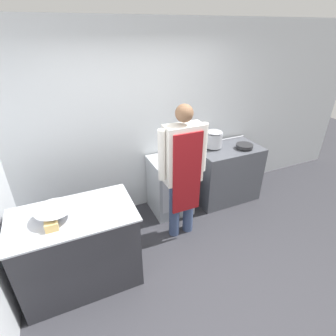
# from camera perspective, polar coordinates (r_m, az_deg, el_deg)

# --- Properties ---
(ground_plane) EXTENTS (14.00, 14.00, 0.00)m
(ground_plane) POSITION_cam_1_polar(r_m,az_deg,el_deg) (3.30, 5.98, -22.94)
(ground_plane) COLOR #2D2D33
(wall_back) EXTENTS (8.00, 0.05, 2.70)m
(wall_back) POSITION_cam_1_polar(r_m,az_deg,el_deg) (3.79, -5.54, 9.51)
(wall_back) COLOR silver
(wall_back) RESTS_ON ground_plane
(prep_counter) EXTENTS (1.23, 0.72, 0.93)m
(prep_counter) POSITION_cam_1_polar(r_m,az_deg,el_deg) (3.10, -18.75, -16.31)
(prep_counter) COLOR #2D2D33
(prep_counter) RESTS_ON ground_plane
(stove) EXTENTS (1.01, 0.62, 0.93)m
(stove) POSITION_cam_1_polar(r_m,az_deg,el_deg) (4.39, 12.54, -1.11)
(stove) COLOR #4C4F56
(stove) RESTS_ON ground_plane
(fridge_unit) EXTENTS (0.58, 0.57, 0.88)m
(fridge_unit) POSITION_cam_1_polar(r_m,az_deg,el_deg) (4.00, 0.51, -3.82)
(fridge_unit) COLOR #A8ADB2
(fridge_unit) RESTS_ON ground_plane
(person_cook) EXTENTS (0.65, 0.24, 1.82)m
(person_cook) POSITION_cam_1_polar(r_m,az_deg,el_deg) (3.24, 3.29, 0.29)
(person_cook) COLOR #38476B
(person_cook) RESTS_ON ground_plane
(mixing_bowl) EXTENTS (0.37, 0.37, 0.12)m
(mixing_bowl) POSITION_cam_1_polar(r_m,az_deg,el_deg) (2.77, -23.34, -9.09)
(mixing_bowl) COLOR #B2B5BC
(mixing_bowl) RESTS_ON prep_counter
(small_bowl) EXTENTS (0.24, 0.24, 0.08)m
(small_bowl) POSITION_cam_1_polar(r_m,az_deg,el_deg) (2.88, -24.04, -8.23)
(small_bowl) COLOR #B2B5BC
(small_bowl) RESTS_ON prep_counter
(plastic_tub) EXTENTS (0.11, 0.11, 0.08)m
(plastic_tub) POSITION_cam_1_polar(r_m,az_deg,el_deg) (2.67, -24.04, -11.32)
(plastic_tub) COLOR #D8B266
(plastic_tub) RESTS_ON prep_counter
(stock_pot) EXTENTS (0.26, 0.26, 0.26)m
(stock_pot) POSITION_cam_1_polar(r_m,az_deg,el_deg) (4.09, 9.91, 6.31)
(stock_pot) COLOR #B2B5BC
(stock_pot) RESTS_ON stove
(saute_pan) EXTENTS (0.26, 0.26, 0.05)m
(saute_pan) POSITION_cam_1_polar(r_m,az_deg,el_deg) (4.22, 16.32, 4.66)
(saute_pan) COLOR #262628
(saute_pan) RESTS_ON stove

